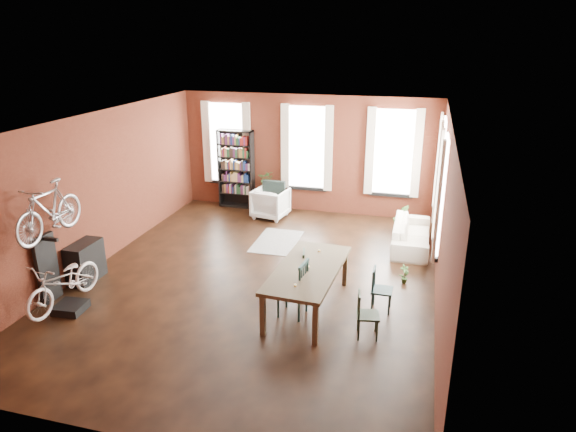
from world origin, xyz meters
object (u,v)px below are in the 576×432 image
(dining_table, at_px, (308,288))
(white_armchair, at_px, (271,202))
(plant_stand, at_px, (266,200))
(console_table, at_px, (85,262))
(bike_trainer, at_px, (71,307))
(dining_chair_b, at_px, (295,272))
(dining_chair_d, at_px, (382,290))
(dining_chair_a, at_px, (293,288))
(bookshelf, at_px, (236,169))
(dining_chair_c, at_px, (368,315))
(cream_sofa, at_px, (412,230))
(bicycle_floor, at_px, (61,261))

(dining_table, xyz_separation_m, white_armchair, (-2.07, 4.49, 0.04))
(plant_stand, bearing_deg, console_table, -113.36)
(bike_trainer, bearing_deg, plant_stand, 74.57)
(dining_chair_b, distance_m, bike_trainer, 4.10)
(dining_table, distance_m, plant_stand, 5.52)
(dining_chair_d, xyz_separation_m, console_table, (-5.84, -0.35, 0.00))
(dining_chair_a, xyz_separation_m, bookshelf, (-3.06, 5.41, 0.58))
(dining_chair_c, distance_m, plant_stand, 6.64)
(bike_trainer, height_order, plant_stand, plant_stand)
(bike_trainer, height_order, console_table, console_table)
(dining_chair_c, relative_size, white_armchair, 0.89)
(dining_chair_a, height_order, dining_chair_b, dining_chair_a)
(dining_chair_c, bearing_deg, dining_chair_d, -18.24)
(dining_chair_d, height_order, plant_stand, dining_chair_d)
(dining_chair_c, bearing_deg, white_armchair, 22.47)
(dining_chair_d, bearing_deg, cream_sofa, -6.22)
(bookshelf, height_order, plant_stand, bookshelf)
(white_armchair, relative_size, bicycle_floor, 0.52)
(bookshelf, bearing_deg, white_armchair, -27.87)
(dining_chair_c, bearing_deg, console_table, 74.67)
(dining_chair_a, relative_size, console_table, 1.29)
(dining_chair_c, bearing_deg, bookshelf, 27.80)
(dining_table, xyz_separation_m, plant_stand, (-2.35, 4.99, -0.08))
(white_armchair, distance_m, bicycle_floor, 6.12)
(dining_chair_a, height_order, plant_stand, dining_chair_a)
(dining_table, xyz_separation_m, dining_chair_d, (1.29, 0.27, -0.00))
(cream_sofa, xyz_separation_m, bicycle_floor, (-5.79, -4.68, 0.59))
(white_armchair, bearing_deg, cream_sofa, 172.57)
(dining_chair_a, xyz_separation_m, white_armchair, (-1.86, 4.78, -0.08))
(bike_trainer, bearing_deg, dining_chair_a, 13.67)
(dining_chair_a, distance_m, plant_stand, 5.71)
(white_armchair, xyz_separation_m, plant_stand, (-0.28, 0.50, -0.12))
(cream_sofa, xyz_separation_m, plant_stand, (-4.04, 1.57, -0.09))
(dining_chair_b, xyz_separation_m, bicycle_floor, (-3.73, -1.76, 0.56))
(bicycle_floor, bearing_deg, dining_chair_b, 30.62)
(white_armchair, bearing_deg, plant_stand, -52.20)
(dining_chair_d, relative_size, console_table, 1.00)
(dining_table, relative_size, bookshelf, 1.06)
(dining_chair_b, xyz_separation_m, dining_chair_d, (1.67, -0.23, -0.03))
(dining_chair_b, xyz_separation_m, plant_stand, (-1.98, 4.49, -0.11))
(bookshelf, distance_m, console_table, 5.40)
(bookshelf, xyz_separation_m, plant_stand, (0.91, -0.13, -0.78))
(cream_sofa, relative_size, plant_stand, 3.27)
(dining_chair_d, distance_m, plant_stand, 5.97)
(dining_chair_b, bearing_deg, dining_chair_c, 41.30)
(dining_chair_c, relative_size, dining_chair_d, 0.98)
(dining_chair_a, relative_size, dining_chair_c, 1.32)
(bookshelf, distance_m, plant_stand, 1.21)
(dining_chair_b, xyz_separation_m, console_table, (-4.17, -0.58, -0.03))
(dining_chair_d, bearing_deg, bike_trainer, 106.56)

